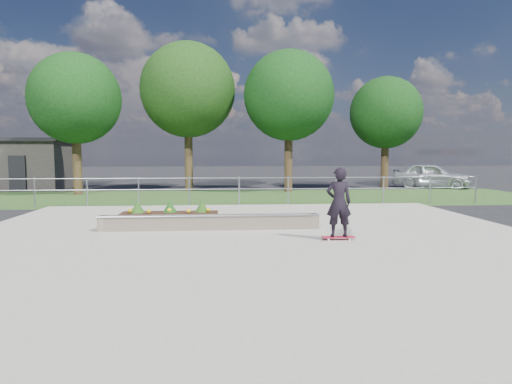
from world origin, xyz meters
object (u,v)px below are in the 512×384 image
at_px(grind_ledge, 210,222).
at_px(parked_car, 431,175).
at_px(planter_bed, 169,215).
at_px(skateboarder, 339,203).

distance_m(grind_ledge, parked_car, 19.47).
bearing_deg(planter_bed, parked_car, 41.20).
relative_size(planter_bed, skateboarder, 1.71).
bearing_deg(parked_car, skateboarder, 177.92).
bearing_deg(grind_ledge, planter_bed, 127.88).
height_order(grind_ledge, skateboarder, skateboarder).
xyz_separation_m(planter_bed, skateboarder, (4.42, -3.43, 0.73)).
relative_size(planter_bed, parked_car, 0.66).
height_order(planter_bed, parked_car, parked_car).
xyz_separation_m(grind_ledge, skateboarder, (3.12, -1.77, 0.71)).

